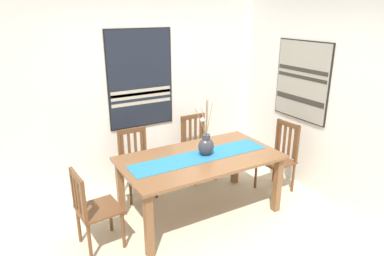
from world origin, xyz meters
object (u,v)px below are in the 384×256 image
Objects in this scene: centerpiece_vase at (206,145)px; painting_on_side_wall at (302,81)px; chair_0 at (197,146)px; chair_1 at (279,156)px; chair_2 at (136,162)px; painting_on_back_wall at (140,79)px; chair_3 at (94,208)px; dining_table at (200,164)px.

painting_on_side_wall reaches higher than centerpiece_vase.
chair_1 is (0.79, -0.89, 0.01)m from chair_0.
chair_2 is 0.67× the size of painting_on_back_wall.
painting_on_back_wall is at bearing 104.75° from centerpiece_vase.
chair_1 is at bearing -1.17° from centerpiece_vase.
centerpiece_vase is at bearing 1.00° from chair_3.
chair_0 is at bearing 26.74° from chair_3.
chair_1 is at bearing -0.82° from dining_table.
chair_1 is (1.27, -0.02, -0.17)m from dining_table.
painting_on_side_wall reaches higher than chair_1.
painting_on_back_wall reaches higher than chair_1.
chair_3 is (-2.56, 0.00, -0.03)m from chair_1.
chair_1 is 2.20m from painting_on_back_wall.
centerpiece_vase is 1.04m from chair_0.
painting_on_back_wall is (-0.32, 1.22, 0.61)m from centerpiece_vase.
painting_on_back_wall is at bearing 100.84° from dining_table.
painting_on_back_wall is (-0.23, 1.22, 0.85)m from dining_table.
chair_0 is 0.70× the size of painting_on_back_wall.
chair_0 is at bearing 2.46° from chair_2.
chair_1 is at bearing -0.00° from chair_3.
centerpiece_vase is at bearing -75.25° from painting_on_back_wall.
painting_on_side_wall reaches higher than chair_2.
dining_table is at bearing -177.40° from painting_on_side_wall.
painting_on_side_wall is (0.39, 0.09, 1.00)m from chair_1.
dining_table is 1.39× the size of painting_on_back_wall.
chair_1 reaches higher than chair_0.
chair_2 is at bearing 120.80° from dining_table.
chair_0 is 1.29m from painting_on_back_wall.
chair_0 is 1.75m from painting_on_side_wall.
dining_table is 1.28m from chair_1.
centerpiece_vase is 1.25m from chair_1.
painting_on_back_wall is 2.22m from painting_on_side_wall.
dining_table is 0.25m from centerpiece_vase.
painting_on_back_wall is at bearing 154.22° from chair_0.
painting_on_side_wall is (2.16, -0.76, 1.02)m from chair_2.
chair_3 is at bearing -178.19° from painting_on_side_wall.
centerpiece_vase reaches higher than chair_0.
dining_table is 0.99m from chair_2.
centerpiece_vase reaches higher than dining_table.
chair_1 is 2.57m from chair_3.
chair_3 reaches higher than dining_table.
chair_0 is 1.19m from chair_1.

